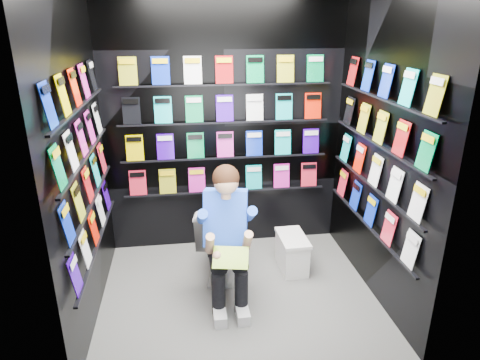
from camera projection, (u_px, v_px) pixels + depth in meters
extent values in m
plane|color=slate|center=(238.00, 294.00, 3.84)|extent=(2.40, 2.40, 0.00)
cube|color=black|center=(225.00, 126.00, 4.31)|extent=(2.40, 0.04, 2.60)
cube|color=black|center=(262.00, 207.00, 2.45)|extent=(2.40, 0.04, 2.60)
cube|color=black|center=(81.00, 162.00, 3.22)|extent=(0.04, 2.00, 2.60)
cube|color=black|center=(382.00, 150.00, 3.54)|extent=(0.04, 2.00, 2.60)
imported|color=white|center=(222.00, 237.00, 4.06)|extent=(0.56, 0.82, 0.73)
cube|color=silver|center=(292.00, 254.00, 4.19)|extent=(0.24, 0.43, 0.32)
cube|color=silver|center=(293.00, 238.00, 4.13)|extent=(0.26, 0.45, 0.03)
cube|color=green|center=(231.00, 258.00, 3.31)|extent=(0.30, 0.21, 0.12)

